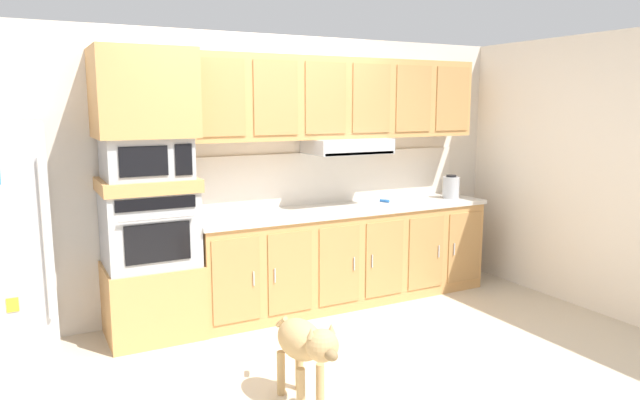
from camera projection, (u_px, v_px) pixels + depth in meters
name	position (u px, v px, depth m)	size (l,w,h in m)	color
ground_plane	(297.00, 346.00, 4.55)	(9.60, 9.60, 0.00)	beige
back_kitchen_wall	(244.00, 173.00, 5.31)	(6.20, 0.12, 2.50)	beige
side_panel_right	(556.00, 169.00, 5.63)	(0.12, 7.10, 2.50)	silver
oven_base_cabinet	(153.00, 300.00, 4.72)	(0.74, 0.62, 0.60)	tan
built_in_oven	(150.00, 228.00, 4.62)	(0.70, 0.62, 0.60)	#A8AAAF
appliance_mid_shelf	(147.00, 184.00, 4.57)	(0.74, 0.62, 0.10)	tan
microwave	(146.00, 158.00, 4.53)	(0.64, 0.54, 0.32)	#A8AAAF
appliance_upper_cabinet	(143.00, 93.00, 4.45)	(0.74, 0.62, 0.68)	tan
lower_cabinet_run	(346.00, 256.00, 5.53)	(2.90, 0.63, 0.88)	tan
countertop_slab	(346.00, 209.00, 5.46)	(2.94, 0.64, 0.04)	beige
backsplash_panel	(331.00, 177.00, 5.67)	(2.94, 0.02, 0.50)	silver
upper_cabinet_with_hood	(340.00, 102.00, 5.40)	(2.90, 0.48, 0.88)	tan
screwdriver	(385.00, 201.00, 5.73)	(0.16, 0.16, 0.03)	blue
electric_kettle	(451.00, 187.00, 5.95)	(0.17, 0.17, 0.24)	#A8AAAF
dog	(305.00, 344.00, 3.58)	(0.26, 0.77, 0.60)	tan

